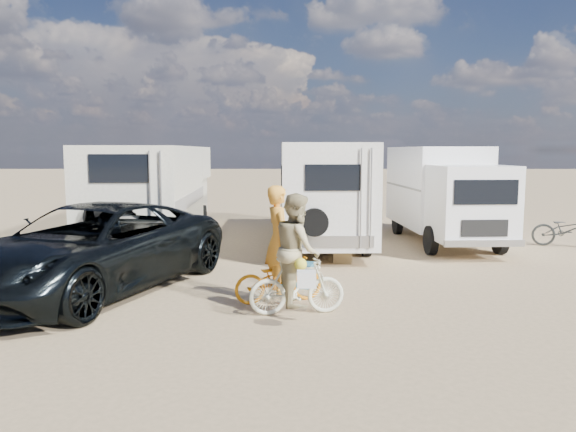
{
  "coord_description": "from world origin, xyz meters",
  "views": [
    {
      "loc": [
        -0.48,
        -9.24,
        2.71
      ],
      "look_at": [
        -0.53,
        2.42,
        1.3
      ],
      "focal_mm": 33.9,
      "sensor_mm": 36.0,
      "label": 1
    }
  ],
  "objects_px": {
    "bike_man": "(279,279)",
    "rider_woman": "(297,260)",
    "rider_man": "(279,249)",
    "bike_parked": "(567,230)",
    "box_truck": "(444,195)",
    "rv_left": "(156,193)",
    "cooler": "(298,275)",
    "dark_suv": "(92,248)",
    "rv_main": "(320,193)",
    "crate": "(343,256)",
    "bike_woman": "(297,286)"
  },
  "relations": [
    {
      "from": "box_truck",
      "to": "rider_woman",
      "type": "relative_size",
      "value": 3.18
    },
    {
      "from": "cooler",
      "to": "rv_left",
      "type": "bearing_deg",
      "value": 139.93
    },
    {
      "from": "rv_left",
      "to": "rider_man",
      "type": "bearing_deg",
      "value": -63.23
    },
    {
      "from": "rider_woman",
      "to": "cooler",
      "type": "relative_size",
      "value": 3.1
    },
    {
      "from": "rv_main",
      "to": "rider_woman",
      "type": "relative_size",
      "value": 4.06
    },
    {
      "from": "rv_left",
      "to": "rider_woman",
      "type": "relative_size",
      "value": 4.38
    },
    {
      "from": "bike_man",
      "to": "cooler",
      "type": "relative_size",
      "value": 2.71
    },
    {
      "from": "rider_man",
      "to": "bike_parked",
      "type": "relative_size",
      "value": 1.04
    },
    {
      "from": "rv_main",
      "to": "rider_woman",
      "type": "xyz_separation_m",
      "value": [
        -0.78,
        -7.21,
        -0.52
      ]
    },
    {
      "from": "rider_man",
      "to": "bike_parked",
      "type": "bearing_deg",
      "value": -72.64
    },
    {
      "from": "dark_suv",
      "to": "bike_woman",
      "type": "height_order",
      "value": "dark_suv"
    },
    {
      "from": "bike_man",
      "to": "crate",
      "type": "xyz_separation_m",
      "value": [
        1.49,
        3.46,
        -0.25
      ]
    },
    {
      "from": "crate",
      "to": "bike_parked",
      "type": "bearing_deg",
      "value": 18.59
    },
    {
      "from": "rider_woman",
      "to": "cooler",
      "type": "bearing_deg",
      "value": -10.37
    },
    {
      "from": "box_truck",
      "to": "bike_man",
      "type": "xyz_separation_m",
      "value": [
        -4.7,
        -6.28,
        -0.98
      ]
    },
    {
      "from": "box_truck",
      "to": "rv_left",
      "type": "bearing_deg",
      "value": 172.67
    },
    {
      "from": "rider_man",
      "to": "dark_suv",
      "type": "bearing_deg",
      "value": 60.94
    },
    {
      "from": "bike_parked",
      "to": "cooler",
      "type": "distance_m",
      "value": 8.9
    },
    {
      "from": "bike_woman",
      "to": "rider_woman",
      "type": "relative_size",
      "value": 0.87
    },
    {
      "from": "rv_left",
      "to": "dark_suv",
      "type": "relative_size",
      "value": 1.33
    },
    {
      "from": "rider_woman",
      "to": "dark_suv",
      "type": "bearing_deg",
      "value": 60.76
    },
    {
      "from": "dark_suv",
      "to": "bike_man",
      "type": "xyz_separation_m",
      "value": [
        3.6,
        -0.72,
        -0.42
      ]
    },
    {
      "from": "bike_man",
      "to": "rider_woman",
      "type": "height_order",
      "value": "rider_woman"
    },
    {
      "from": "bike_woman",
      "to": "rider_woman",
      "type": "xyz_separation_m",
      "value": [
        -0.0,
        0.0,
        0.44
      ]
    },
    {
      "from": "box_truck",
      "to": "bike_parked",
      "type": "xyz_separation_m",
      "value": [
        3.32,
        -0.62,
        -0.92
      ]
    },
    {
      "from": "rider_woman",
      "to": "cooler",
      "type": "height_order",
      "value": "rider_woman"
    },
    {
      "from": "rv_left",
      "to": "rider_woman",
      "type": "bearing_deg",
      "value": -63.77
    },
    {
      "from": "rider_man",
      "to": "cooler",
      "type": "bearing_deg",
      "value": -35.62
    },
    {
      "from": "rv_left",
      "to": "bike_man",
      "type": "bearing_deg",
      "value": -63.23
    },
    {
      "from": "dark_suv",
      "to": "rv_left",
      "type": "bearing_deg",
      "value": 113.26
    },
    {
      "from": "bike_woman",
      "to": "cooler",
      "type": "distance_m",
      "value": 1.89
    },
    {
      "from": "bike_woman",
      "to": "bike_parked",
      "type": "distance_m",
      "value": 10.02
    },
    {
      "from": "rv_main",
      "to": "rv_left",
      "type": "relative_size",
      "value": 0.93
    },
    {
      "from": "rv_left",
      "to": "cooler",
      "type": "height_order",
      "value": "rv_left"
    },
    {
      "from": "cooler",
      "to": "rider_woman",
      "type": "bearing_deg",
      "value": -77.74
    },
    {
      "from": "rider_man",
      "to": "cooler",
      "type": "relative_size",
      "value": 3.24
    },
    {
      "from": "rv_left",
      "to": "dark_suv",
      "type": "distance_m",
      "value": 6.25
    },
    {
      "from": "dark_suv",
      "to": "rider_woman",
      "type": "xyz_separation_m",
      "value": [
        3.92,
        -1.45,
        0.08
      ]
    },
    {
      "from": "rv_main",
      "to": "rider_woman",
      "type": "bearing_deg",
      "value": -97.21
    },
    {
      "from": "rv_main",
      "to": "crate",
      "type": "distance_m",
      "value": 3.3
    },
    {
      "from": "rider_man",
      "to": "bike_parked",
      "type": "distance_m",
      "value": 9.83
    },
    {
      "from": "rv_main",
      "to": "cooler",
      "type": "relative_size",
      "value": 12.59
    },
    {
      "from": "rider_woman",
      "to": "rv_main",
      "type": "bearing_deg",
      "value": -15.08
    },
    {
      "from": "rv_left",
      "to": "bike_woman",
      "type": "relative_size",
      "value": 5.06
    },
    {
      "from": "rv_left",
      "to": "crate",
      "type": "relative_size",
      "value": 19.22
    },
    {
      "from": "dark_suv",
      "to": "bike_man",
      "type": "height_order",
      "value": "dark_suv"
    },
    {
      "from": "bike_parked",
      "to": "cooler",
      "type": "height_order",
      "value": "bike_parked"
    },
    {
      "from": "bike_parked",
      "to": "crate",
      "type": "height_order",
      "value": "bike_parked"
    },
    {
      "from": "box_truck",
      "to": "cooler",
      "type": "xyz_separation_m",
      "value": [
        -4.34,
        -5.14,
        -1.17
      ]
    },
    {
      "from": "dark_suv",
      "to": "rider_woman",
      "type": "distance_m",
      "value": 4.18
    }
  ]
}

